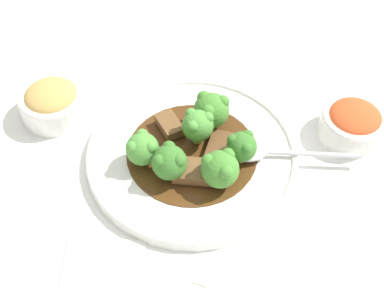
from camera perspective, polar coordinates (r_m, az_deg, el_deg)
ground_plane at (r=0.79m, az=0.00°, el=-1.58°), size 4.00×4.00×0.00m
main_plate at (r=0.79m, az=0.00°, el=-1.12°), size 0.31×0.31×0.02m
beef_strip_0 at (r=0.75m, az=0.32°, el=-2.92°), size 0.06×0.04×0.02m
beef_strip_1 at (r=0.77m, az=2.79°, el=-0.75°), size 0.04×0.08×0.01m
beef_strip_2 at (r=0.80m, az=-2.42°, el=2.04°), size 0.05×0.06×0.02m
broccoli_floret_0 at (r=0.75m, az=5.33°, el=-0.23°), size 0.04×0.04×0.05m
broccoli_floret_1 at (r=0.75m, az=-5.32°, el=-0.47°), size 0.05×0.05×0.05m
broccoli_floret_2 at (r=0.79m, az=2.08°, el=3.68°), size 0.05×0.05×0.06m
broccoli_floret_3 at (r=0.72m, az=3.02°, el=-2.62°), size 0.05×0.05×0.05m
broccoli_floret_4 at (r=0.73m, az=-2.44°, el=-1.91°), size 0.05×0.05×0.05m
broccoli_floret_5 at (r=0.77m, az=0.62°, el=2.03°), size 0.05×0.05×0.06m
serving_spoon at (r=0.78m, az=6.81°, el=-0.68°), size 0.20×0.05×0.01m
side_bowl_kimchi at (r=0.84m, az=16.79°, el=2.22°), size 0.10×0.10×0.05m
side_bowl_appetizer at (r=0.86m, az=-14.70°, el=4.38°), size 0.10×0.10×0.06m
paper_napkin at (r=0.70m, az=-9.52°, el=-13.41°), size 0.12×0.11×0.01m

